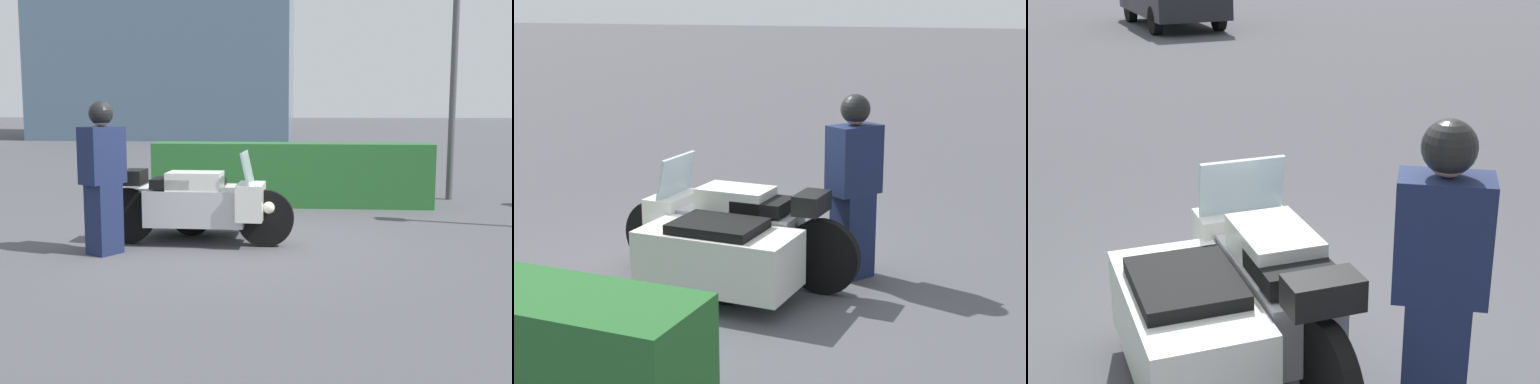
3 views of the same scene
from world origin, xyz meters
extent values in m
plane|color=#4C4C51|center=(0.00, 0.00, 0.00)|extent=(160.00, 160.00, 0.00)
cylinder|color=black|center=(0.71, -0.09, 0.35)|extent=(0.71, 0.11, 0.70)
cylinder|color=black|center=(-1.04, -0.06, 0.35)|extent=(0.71, 0.11, 0.70)
cylinder|color=black|center=(-0.32, 0.51, 0.27)|extent=(0.55, 0.11, 0.55)
cube|color=#B7B7BC|center=(-0.16, -0.08, 0.47)|extent=(1.24, 0.47, 0.45)
cube|color=silver|center=(-0.16, -0.08, 0.80)|extent=(0.68, 0.44, 0.24)
cube|color=black|center=(-0.44, -0.07, 0.78)|extent=(0.50, 0.44, 0.12)
cube|color=silver|center=(0.53, -0.09, 0.56)|extent=(0.33, 0.61, 0.44)
cube|color=silver|center=(0.48, -0.09, 0.98)|extent=(0.12, 0.59, 0.40)
sphere|color=white|center=(0.75, -0.09, 0.49)|extent=(0.18, 0.18, 0.18)
cube|color=silver|center=(-0.27, 0.51, 0.41)|extent=(1.40, 0.72, 0.50)
sphere|color=silver|center=(0.32, 0.50, 0.44)|extent=(0.47, 0.48, 0.48)
cube|color=black|center=(-0.27, 0.51, 0.70)|extent=(0.77, 0.60, 0.09)
cube|color=black|center=(-0.92, -0.06, 0.85)|extent=(0.25, 0.41, 0.18)
cube|color=#192347|center=(-1.15, -0.62, 0.42)|extent=(0.43, 0.44, 0.83)
cube|color=#192347|center=(-1.15, -0.62, 1.16)|extent=(0.51, 0.57, 0.66)
sphere|color=tan|center=(-1.15, -0.62, 1.60)|extent=(0.22, 0.22, 0.22)
sphere|color=black|center=(-1.15, -0.62, 1.64)|extent=(0.28, 0.28, 0.28)
cube|color=#28662D|center=(0.94, 3.18, 0.54)|extent=(4.77, 0.67, 1.09)
cylinder|color=#4C4C51|center=(3.83, 4.16, 2.10)|extent=(0.12, 0.12, 4.19)
camera|label=1|loc=(1.22, -7.83, 1.74)|focal=45.00mm
camera|label=2|loc=(-3.23, 6.39, 2.60)|focal=55.00mm
camera|label=3|loc=(-4.27, 1.46, 2.72)|focal=55.00mm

